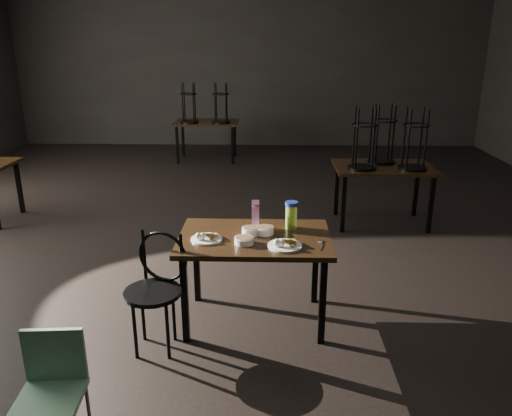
{
  "coord_description": "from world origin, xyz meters",
  "views": [
    {
      "loc": [
        0.48,
        -5.01,
        2.22
      ],
      "look_at": [
        0.37,
        -0.96,
        0.85
      ],
      "focal_mm": 35.0,
      "sensor_mm": 36.0,
      "label": 1
    }
  ],
  "objects_px": {
    "juice_carton": "(255,215)",
    "school_chair": "(52,385)",
    "bentwood_chair": "(157,282)",
    "water_bottle": "(291,215)",
    "main_table": "(255,245)"
  },
  "relations": [
    {
      "from": "bentwood_chair",
      "to": "school_chair",
      "type": "height_order",
      "value": "bentwood_chair"
    },
    {
      "from": "main_table",
      "to": "water_bottle",
      "type": "bearing_deg",
      "value": 31.89
    },
    {
      "from": "water_bottle",
      "to": "juice_carton",
      "type": "bearing_deg",
      "value": -179.3
    },
    {
      "from": "juice_carton",
      "to": "main_table",
      "type": "bearing_deg",
      "value": -90.63
    },
    {
      "from": "water_bottle",
      "to": "bentwood_chair",
      "type": "distance_m",
      "value": 1.2
    },
    {
      "from": "juice_carton",
      "to": "school_chair",
      "type": "distance_m",
      "value": 1.97
    },
    {
      "from": "water_bottle",
      "to": "bentwood_chair",
      "type": "height_order",
      "value": "water_bottle"
    },
    {
      "from": "juice_carton",
      "to": "school_chair",
      "type": "height_order",
      "value": "juice_carton"
    },
    {
      "from": "main_table",
      "to": "school_chair",
      "type": "height_order",
      "value": "main_table"
    },
    {
      "from": "school_chair",
      "to": "juice_carton",
      "type": "bearing_deg",
      "value": 52.14
    },
    {
      "from": "juice_carton",
      "to": "bentwood_chair",
      "type": "relative_size",
      "value": 0.27
    },
    {
      "from": "water_bottle",
      "to": "school_chair",
      "type": "xyz_separation_m",
      "value": [
        -1.35,
        -1.61,
        -0.43
      ]
    },
    {
      "from": "main_table",
      "to": "school_chair",
      "type": "distance_m",
      "value": 1.79
    },
    {
      "from": "school_chair",
      "to": "bentwood_chair",
      "type": "bearing_deg",
      "value": 67.39
    },
    {
      "from": "main_table",
      "to": "juice_carton",
      "type": "xyz_separation_m",
      "value": [
        0.0,
        0.18,
        0.19
      ]
    }
  ]
}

